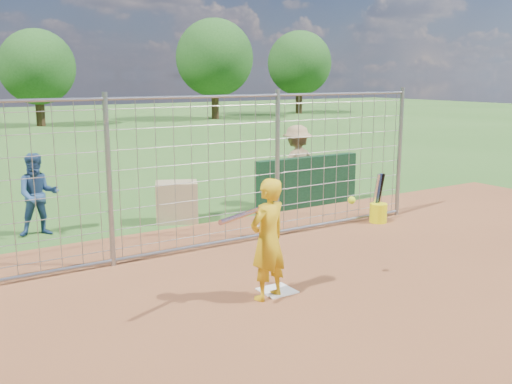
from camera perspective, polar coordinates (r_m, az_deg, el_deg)
ground at (r=7.88m, az=1.29°, el=-9.46°), size 100.00×100.00×0.00m
home_plate at (r=7.72m, az=2.12°, el=-9.83°), size 0.43×0.43×0.02m
dugout_wall at (r=12.47m, az=5.16°, el=1.01°), size 2.60×0.20×1.10m
batter at (r=7.24m, az=1.20°, el=-4.77°), size 0.65×0.50×1.58m
bystander_a at (r=10.86m, az=-20.97°, el=-0.26°), size 0.80×0.67×1.49m
bystander_c at (r=12.67m, az=4.11°, el=2.71°), size 1.14×0.66×1.76m
equipment_bin at (r=11.25m, az=-7.92°, el=-1.00°), size 0.95×0.83×0.80m
equipment_in_play at (r=6.96m, az=1.53°, el=-1.92°), size 2.14×0.40×0.10m
bucket_with_bats at (r=11.39m, az=12.12°, el=-1.79°), size 0.34×0.34×0.97m
backstop_fence at (r=9.22m, az=-5.57°, el=1.73°), size 9.08×0.08×2.60m
tree_line at (r=35.01m, az=-20.94°, el=12.27°), size 44.66×6.72×6.48m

